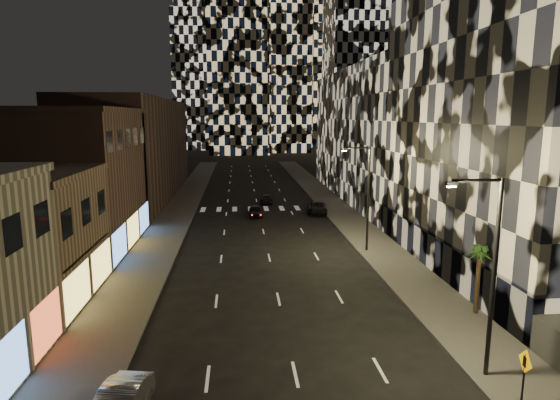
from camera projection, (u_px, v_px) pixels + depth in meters
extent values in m
cube|color=#47443F|center=(179.00, 209.00, 58.83)|extent=(4.00, 120.00, 0.15)
cube|color=#47443F|center=(335.00, 207.00, 60.59)|extent=(4.00, 120.00, 0.15)
cube|color=#4C4C47|center=(196.00, 209.00, 59.02)|extent=(0.20, 120.00, 0.15)
cube|color=#4C4C47|center=(319.00, 207.00, 60.40)|extent=(0.20, 120.00, 0.15)
cube|color=brown|center=(5.00, 241.00, 29.10)|extent=(10.00, 10.00, 8.00)
cube|color=brown|center=(72.00, 182.00, 40.99)|extent=(10.00, 15.00, 12.00)
cube|color=brown|center=(136.00, 149.00, 66.78)|extent=(10.00, 40.00, 14.00)
cube|color=#232326|center=(542.00, 125.00, 34.53)|extent=(16.00, 25.00, 22.00)
cube|color=#383838|center=(434.00, 252.00, 35.54)|extent=(0.60, 25.00, 3.00)
cube|color=#232326|center=(396.00, 135.00, 66.74)|extent=(16.00, 40.00, 18.00)
cylinder|color=black|center=(494.00, 280.00, 20.45)|extent=(0.20, 0.20, 9.00)
cylinder|color=black|center=(477.00, 180.00, 19.57)|extent=(2.20, 0.14, 0.14)
cube|color=black|center=(452.00, 184.00, 19.49)|extent=(0.50, 0.25, 0.18)
cube|color=#FFEAB2|center=(451.00, 186.00, 19.51)|extent=(0.35, 0.18, 0.06)
cylinder|color=black|center=(368.00, 199.00, 40.05)|extent=(0.20, 0.20, 9.00)
cylinder|color=black|center=(357.00, 148.00, 39.17)|extent=(2.20, 0.14, 0.14)
cube|color=black|center=(344.00, 149.00, 39.09)|extent=(0.50, 0.25, 0.18)
cube|color=#FFEAB2|center=(344.00, 151.00, 39.11)|extent=(0.35, 0.18, 0.06)
imported|color=black|center=(256.00, 211.00, 54.92)|extent=(1.57, 3.85, 1.31)
imported|color=black|center=(267.00, 199.00, 63.45)|extent=(2.00, 4.22, 1.19)
imported|color=black|center=(317.00, 208.00, 56.69)|extent=(2.89, 5.18, 1.37)
cylinder|color=black|center=(523.00, 386.00, 17.94)|extent=(0.08, 0.08, 2.69)
cube|color=#FEAA00|center=(525.00, 362.00, 17.75)|extent=(0.16, 0.94, 0.94)
cube|color=black|center=(525.00, 362.00, 17.75)|extent=(0.05, 0.24, 0.43)
cylinder|color=#47331E|center=(477.00, 284.00, 27.57)|extent=(0.27, 0.27, 3.56)
sphere|color=#224619|center=(480.00, 252.00, 27.23)|extent=(0.78, 0.78, 0.78)
cone|color=#224619|center=(485.00, 253.00, 27.22)|extent=(1.57, 0.51, 0.94)
cone|color=#224619|center=(481.00, 252.00, 27.44)|extent=(1.33, 1.29, 0.94)
cone|color=#224619|center=(477.00, 252.00, 27.50)|extent=(0.45, 1.56, 0.94)
cone|color=#224619|center=(475.00, 253.00, 27.36)|extent=(1.46, 1.11, 0.94)
cone|color=#224619|center=(476.00, 254.00, 27.13)|extent=(1.56, 0.78, 0.94)
cone|color=#224619|center=(481.00, 255.00, 26.97)|extent=(0.83, 1.55, 0.94)
cone|color=#224619|center=(484.00, 254.00, 27.02)|extent=(1.06, 1.48, 0.94)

